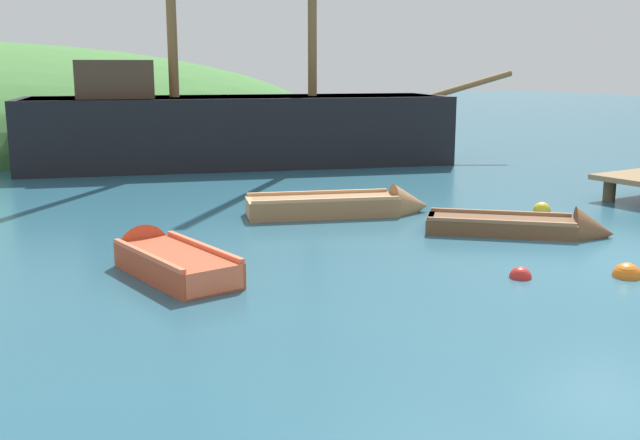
{
  "coord_description": "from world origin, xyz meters",
  "views": [
    {
      "loc": [
        -10.33,
        -7.13,
        3.09
      ],
      "look_at": [
        -2.89,
        4.65,
        0.2
      ],
      "focal_mm": 41.97,
      "sensor_mm": 36.0,
      "label": 1
    }
  ],
  "objects_px": {
    "rowboat_outer_left": "(348,208)",
    "buoy_yellow": "(542,211)",
    "buoy_red": "(520,278)",
    "sailing_ship": "(235,137)",
    "rowboat_center": "(164,262)",
    "rowboat_outer_right": "(531,230)",
    "buoy_orange": "(627,277)"
  },
  "relations": [
    {
      "from": "rowboat_outer_left",
      "to": "buoy_orange",
      "type": "height_order",
      "value": "rowboat_outer_left"
    },
    {
      "from": "rowboat_outer_left",
      "to": "buoy_yellow",
      "type": "height_order",
      "value": "rowboat_outer_left"
    },
    {
      "from": "rowboat_center",
      "to": "rowboat_outer_right",
      "type": "height_order",
      "value": "rowboat_center"
    },
    {
      "from": "sailing_ship",
      "to": "buoy_orange",
      "type": "xyz_separation_m",
      "value": [
        -0.69,
        -14.64,
        -0.87
      ]
    },
    {
      "from": "buoy_orange",
      "to": "buoy_red",
      "type": "distance_m",
      "value": 1.6
    },
    {
      "from": "rowboat_outer_left",
      "to": "rowboat_outer_right",
      "type": "distance_m",
      "value": 3.84
    },
    {
      "from": "sailing_ship",
      "to": "buoy_yellow",
      "type": "relative_size",
      "value": 41.19
    },
    {
      "from": "buoy_yellow",
      "to": "buoy_red",
      "type": "distance_m",
      "value": 5.53
    },
    {
      "from": "rowboat_outer_right",
      "to": "buoy_yellow",
      "type": "bearing_deg",
      "value": 81.49
    },
    {
      "from": "rowboat_outer_right",
      "to": "buoy_yellow",
      "type": "relative_size",
      "value": 8.21
    },
    {
      "from": "sailing_ship",
      "to": "rowboat_center",
      "type": "height_order",
      "value": "sailing_ship"
    },
    {
      "from": "rowboat_center",
      "to": "buoy_orange",
      "type": "bearing_deg",
      "value": -129.9
    },
    {
      "from": "sailing_ship",
      "to": "buoy_yellow",
      "type": "bearing_deg",
      "value": -58.49
    },
    {
      "from": "rowboat_outer_left",
      "to": "buoy_red",
      "type": "bearing_deg",
      "value": -74.29
    },
    {
      "from": "rowboat_center",
      "to": "rowboat_outer_right",
      "type": "relative_size",
      "value": 0.97
    },
    {
      "from": "buoy_red",
      "to": "rowboat_outer_left",
      "type": "bearing_deg",
      "value": 84.13
    },
    {
      "from": "rowboat_outer_left",
      "to": "buoy_orange",
      "type": "xyz_separation_m",
      "value": [
        0.83,
        -6.13,
        -0.14
      ]
    },
    {
      "from": "rowboat_outer_left",
      "to": "buoy_yellow",
      "type": "distance_m",
      "value": 4.24
    },
    {
      "from": "buoy_yellow",
      "to": "buoy_orange",
      "type": "xyz_separation_m",
      "value": [
        -2.96,
        -4.24,
        0.0
      ]
    },
    {
      "from": "buoy_red",
      "to": "rowboat_center",
      "type": "bearing_deg",
      "value": 143.74
    },
    {
      "from": "rowboat_center",
      "to": "rowboat_outer_right",
      "type": "bearing_deg",
      "value": -105.41
    },
    {
      "from": "rowboat_center",
      "to": "buoy_red",
      "type": "distance_m",
      "value": 5.37
    },
    {
      "from": "rowboat_center",
      "to": "buoy_yellow",
      "type": "height_order",
      "value": "rowboat_center"
    },
    {
      "from": "rowboat_outer_right",
      "to": "buoy_red",
      "type": "height_order",
      "value": "rowboat_outer_right"
    },
    {
      "from": "rowboat_outer_left",
      "to": "buoy_orange",
      "type": "distance_m",
      "value": 6.19
    },
    {
      "from": "buoy_red",
      "to": "buoy_orange",
      "type": "bearing_deg",
      "value": -30.37
    },
    {
      "from": "buoy_yellow",
      "to": "rowboat_center",
      "type": "bearing_deg",
      "value": -178.33
    },
    {
      "from": "rowboat_center",
      "to": "rowboat_outer_left",
      "type": "xyz_separation_m",
      "value": [
        4.88,
        2.15,
        0.0
      ]
    },
    {
      "from": "rowboat_center",
      "to": "buoy_red",
      "type": "relative_size",
      "value": 8.98
    },
    {
      "from": "rowboat_center",
      "to": "buoy_yellow",
      "type": "bearing_deg",
      "value": -93.32
    },
    {
      "from": "rowboat_outer_left",
      "to": "buoy_yellow",
      "type": "bearing_deg",
      "value": -4.99
    },
    {
      "from": "rowboat_center",
      "to": "buoy_red",
      "type": "xyz_separation_m",
      "value": [
        4.33,
        -3.18,
        -0.13
      ]
    }
  ]
}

